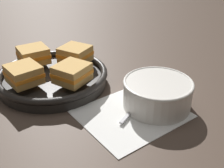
{
  "coord_description": "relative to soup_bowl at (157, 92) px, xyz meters",
  "views": [
    {
      "loc": [
        -0.44,
        -0.45,
        0.39
      ],
      "look_at": [
        -0.01,
        0.02,
        0.04
      ],
      "focal_mm": 45.0,
      "sensor_mm": 36.0,
      "label": 1
    }
  ],
  "objects": [
    {
      "name": "soup_bowl",
      "position": [
        0.0,
        0.0,
        0.0
      ],
      "size": [
        0.17,
        0.17,
        0.07
      ],
      "color": "silver",
      "rests_on": "ground_plane"
    },
    {
      "name": "sandwich_far_left",
      "position": [
        -0.22,
        0.26,
        0.02
      ],
      "size": [
        0.08,
        0.09,
        0.05
      ],
      "rotation": [
        0.0,
        0.0,
        4.67
      ],
      "color": "tan",
      "rests_on": "skillet"
    },
    {
      "name": "ground_plane",
      "position": [
        -0.04,
        0.09,
        -0.04
      ],
      "size": [
        4.0,
        4.0,
        0.0
      ],
      "primitive_type": "plane",
      "color": "#47382D"
    },
    {
      "name": "napkin",
      "position": [
        -0.07,
        0.02,
        -0.04
      ],
      "size": [
        0.26,
        0.23,
        0.0
      ],
      "color": "white",
      "rests_on": "ground_plane"
    },
    {
      "name": "sandwich_far_right",
      "position": [
        -0.12,
        0.19,
        0.02
      ],
      "size": [
        0.1,
        0.1,
        0.05
      ],
      "rotation": [
        0.0,
        0.0,
        6.56
      ],
      "color": "tan",
      "rests_on": "skillet"
    },
    {
      "name": "sandwich_near_left",
      "position": [
        -0.04,
        0.28,
        0.02
      ],
      "size": [
        0.1,
        0.1,
        0.05
      ],
      "rotation": [
        0.0,
        0.0,
        1.9
      ],
      "color": "tan",
      "rests_on": "skillet"
    },
    {
      "name": "sandwich_near_right",
      "position": [
        -0.14,
        0.36,
        0.02
      ],
      "size": [
        0.1,
        0.09,
        0.05
      ],
      "rotation": [
        0.0,
        0.0,
        2.95
      ],
      "color": "tan",
      "rests_on": "skillet"
    },
    {
      "name": "spoon",
      "position": [
        -0.03,
        0.03,
        -0.03
      ],
      "size": [
        0.14,
        0.06,
        0.01
      ],
      "rotation": [
        0.0,
        0.0,
        0.31
      ],
      "color": "silver",
      "rests_on": "napkin"
    },
    {
      "name": "skillet",
      "position": [
        -0.13,
        0.27,
        -0.02
      ],
      "size": [
        0.31,
        0.31,
        0.04
      ],
      "color": "black",
      "rests_on": "ground_plane"
    }
  ]
}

